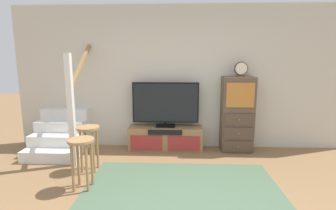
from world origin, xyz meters
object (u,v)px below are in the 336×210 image
at_px(television, 166,103).
at_px(side_cabinet, 237,114).
at_px(media_console, 166,138).
at_px(bar_stool_far, 89,138).
at_px(desk_clock, 241,69).
at_px(bar_stool_near, 82,152).

bearing_deg(television, side_cabinet, -0.58).
bearing_deg(media_console, side_cabinet, 0.44).
distance_m(media_console, bar_stool_far, 1.52).
distance_m(media_console, television, 0.67).
bearing_deg(side_cabinet, desk_clock, -29.50).
height_order(television, bar_stool_far, television).
relative_size(side_cabinet, bar_stool_near, 2.03).
distance_m(media_console, bar_stool_near, 1.88).
relative_size(media_console, television, 1.12).
height_order(media_console, bar_stool_far, bar_stool_far).
relative_size(television, side_cabinet, 0.89).
relative_size(television, desk_clock, 4.63).
bearing_deg(bar_stool_far, bar_stool_near, -79.49).
xyz_separation_m(bar_stool_near, bar_stool_far, (-0.11, 0.57, 0.01)).
relative_size(media_console, desk_clock, 5.18).
relative_size(bar_stool_near, bar_stool_far, 0.99).
xyz_separation_m(television, desk_clock, (1.36, -0.03, 0.64)).
bearing_deg(media_console, television, 90.00).
height_order(bar_stool_near, bar_stool_far, bar_stool_far).
bearing_deg(bar_stool_near, bar_stool_far, 100.51).
bearing_deg(side_cabinet, bar_stool_far, -158.12).
bearing_deg(bar_stool_far, side_cabinet, 21.88).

